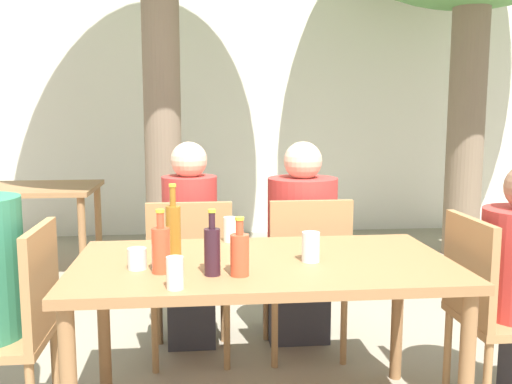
# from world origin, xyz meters

# --- Properties ---
(cafe_building_wall) EXTENTS (10.00, 0.08, 2.80)m
(cafe_building_wall) POSITION_xyz_m (0.00, 4.08, 1.40)
(cafe_building_wall) COLOR white
(cafe_building_wall) RESTS_ON ground_plane
(dining_table_front) EXTENTS (1.59, 0.88, 0.75)m
(dining_table_front) POSITION_xyz_m (0.00, 0.00, 0.67)
(dining_table_front) COLOR #996B42
(dining_table_front) RESTS_ON ground_plane
(dining_table_back) EXTENTS (1.25, 0.86, 0.75)m
(dining_table_back) POSITION_xyz_m (-1.76, 2.58, 0.66)
(dining_table_back) COLOR #996B42
(dining_table_back) RESTS_ON ground_plane
(patio_chair_0) EXTENTS (0.44, 0.44, 0.91)m
(patio_chair_0) POSITION_xyz_m (-1.03, 0.00, 0.52)
(patio_chair_0) COLOR #A87A4C
(patio_chair_0) RESTS_ON ground_plane
(patio_chair_1) EXTENTS (0.44, 0.44, 0.91)m
(patio_chair_1) POSITION_xyz_m (1.03, 0.00, 0.52)
(patio_chair_1) COLOR #A87A4C
(patio_chair_1) RESTS_ON ground_plane
(patio_chair_2) EXTENTS (0.44, 0.44, 0.91)m
(patio_chair_2) POSITION_xyz_m (-0.32, 0.67, 0.52)
(patio_chair_2) COLOR #A87A4C
(patio_chair_2) RESTS_ON ground_plane
(patio_chair_3) EXTENTS (0.44, 0.44, 0.91)m
(patio_chair_3) POSITION_xyz_m (0.32, 0.67, 0.52)
(patio_chair_3) COLOR #A87A4C
(patio_chair_3) RESTS_ON ground_plane
(person_seated_2) EXTENTS (0.31, 0.55, 1.21)m
(person_seated_2) POSITION_xyz_m (-0.32, 0.91, 0.53)
(person_seated_2) COLOR #383842
(person_seated_2) RESTS_ON ground_plane
(person_seated_3) EXTENTS (0.40, 0.60, 1.21)m
(person_seated_3) POSITION_xyz_m (0.32, 0.90, 0.55)
(person_seated_3) COLOR #383842
(person_seated_3) RESTS_ON ground_plane
(amber_bottle_0) EXTENTS (0.06, 0.06, 0.33)m
(amber_bottle_0) POSITION_xyz_m (-0.38, 0.03, 0.88)
(amber_bottle_0) COLOR #9E661E
(amber_bottle_0) RESTS_ON dining_table_front
(soda_bottle_1) EXTENTS (0.07, 0.07, 0.25)m
(soda_bottle_1) POSITION_xyz_m (-0.42, -0.15, 0.85)
(soda_bottle_1) COLOR #DB4C2D
(soda_bottle_1) RESTS_ON dining_table_front
(soda_bottle_2) EXTENTS (0.07, 0.07, 0.23)m
(soda_bottle_2) POSITION_xyz_m (-0.12, -0.22, 0.84)
(soda_bottle_2) COLOR #DB4C2D
(soda_bottle_2) RESTS_ON dining_table_front
(wine_bottle_3) EXTENTS (0.06, 0.06, 0.26)m
(wine_bottle_3) POSITION_xyz_m (-0.22, -0.20, 0.85)
(wine_bottle_3) COLOR #331923
(wine_bottle_3) RESTS_ON dining_table_front
(drinking_glass_0) EXTENTS (0.06, 0.06, 0.12)m
(drinking_glass_0) POSITION_xyz_m (-0.12, 0.36, 0.81)
(drinking_glass_0) COLOR silver
(drinking_glass_0) RESTS_ON dining_table_front
(drinking_glass_1) EXTENTS (0.08, 0.08, 0.09)m
(drinking_glass_1) POSITION_xyz_m (-0.52, -0.08, 0.79)
(drinking_glass_1) COLOR silver
(drinking_glass_1) RESTS_ON dining_table_front
(drinking_glass_2) EXTENTS (0.06, 0.06, 0.12)m
(drinking_glass_2) POSITION_xyz_m (-0.36, -0.36, 0.81)
(drinking_glass_2) COLOR silver
(drinking_glass_2) RESTS_ON dining_table_front
(drinking_glass_3) EXTENTS (0.07, 0.07, 0.13)m
(drinking_glass_3) POSITION_xyz_m (0.20, -0.04, 0.81)
(drinking_glass_3) COLOR white
(drinking_glass_3) RESTS_ON dining_table_front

